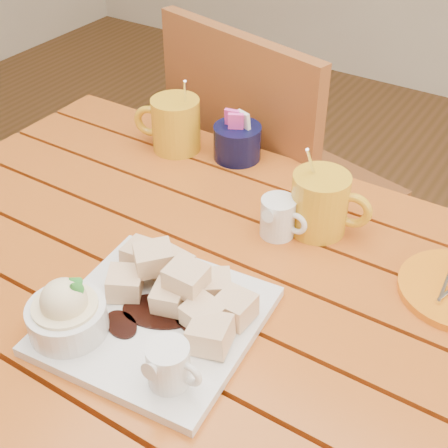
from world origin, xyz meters
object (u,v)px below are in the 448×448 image
Objects in this scene: coffee_mug_right at (321,203)px; table at (201,322)px; chair_far at (269,186)px; coffee_mug_left at (174,124)px; dessert_plate at (138,311)px.

table is at bearing -128.07° from coffee_mug_right.
coffee_mug_left is at bearing 85.59° from chair_far.
coffee_mug_right is at bearing -30.46° from coffee_mug_left.
chair_far is (-0.18, 0.57, -0.11)m from table.
dessert_plate is 0.77m from chair_far.
table is 0.20m from dessert_plate.
table is 0.60m from chair_far.
table is at bearing -65.16° from coffee_mug_left.
coffee_mug_right is (0.11, 0.21, 0.16)m from table.
chair_far is (-0.29, 0.36, -0.27)m from coffee_mug_right.
coffee_mug_right is (0.11, 0.35, 0.02)m from dessert_plate.
coffee_mug_left is 1.02× the size of coffee_mug_right.
table is 1.25× the size of chair_far.
coffee_mug_right is at bearing 63.10° from table.
dessert_plate is 1.88× the size of coffee_mug_right.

